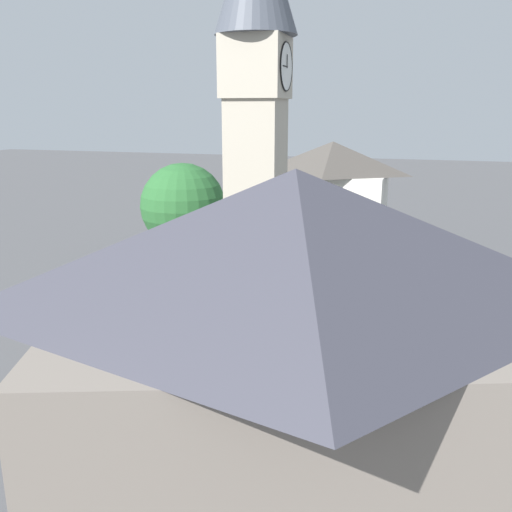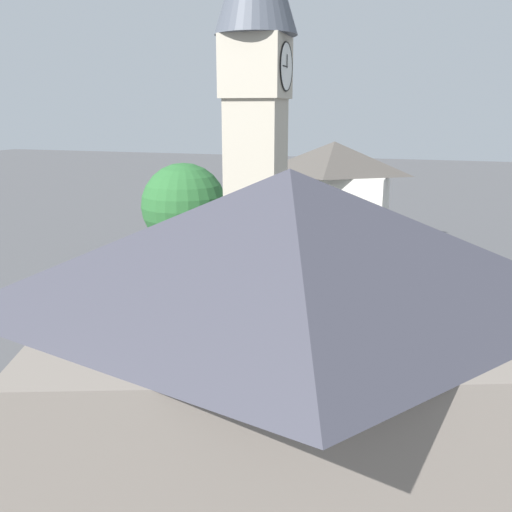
# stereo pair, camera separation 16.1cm
# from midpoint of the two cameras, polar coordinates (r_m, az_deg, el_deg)

# --- Properties ---
(ground_plane) EXTENTS (200.00, 200.00, 0.00)m
(ground_plane) POSITION_cam_midpoint_polar(r_m,az_deg,el_deg) (28.44, -0.16, -7.15)
(ground_plane) COLOR #4C4C4F
(clock_tower) EXTENTS (3.74, 3.74, 19.97)m
(clock_tower) POSITION_cam_midpoint_polar(r_m,az_deg,el_deg) (26.34, -0.18, 17.05)
(clock_tower) COLOR #A59C89
(clock_tower) RESTS_ON ground
(car_blue_kerb) EXTENTS (4.36, 3.72, 1.53)m
(car_blue_kerb) POSITION_cam_midpoint_polar(r_m,az_deg,el_deg) (20.09, -1.49, -14.77)
(car_blue_kerb) COLOR #236B38
(car_blue_kerb) RESTS_ON ground
(car_silver_kerb) EXTENTS (2.16, 4.29, 1.53)m
(car_silver_kerb) POSITION_cam_midpoint_polar(r_m,az_deg,el_deg) (31.55, -15.56, -3.97)
(car_silver_kerb) COLOR red
(car_silver_kerb) RESTS_ON ground
(car_red_corner) EXTENTS (3.20, 4.46, 1.53)m
(car_red_corner) POSITION_cam_midpoint_polar(r_m,az_deg,el_deg) (23.83, -15.69, -10.32)
(car_red_corner) COLOR black
(car_red_corner) RESTS_ON ground
(pedestrian) EXTENTS (0.54, 0.32, 1.69)m
(pedestrian) POSITION_cam_midpoint_polar(r_m,az_deg,el_deg) (20.78, 8.05, -13.07)
(pedestrian) COLOR #2D3351
(pedestrian) RESTS_ON ground
(tree) EXTENTS (5.68, 5.68, 7.29)m
(tree) POSITION_cam_midpoint_polar(r_m,az_deg,el_deg) (37.21, -7.68, 5.17)
(tree) COLOR brown
(tree) RESTS_ON ground
(building_shop_left) EXTENTS (8.68, 10.45, 9.76)m
(building_shop_left) POSITION_cam_midpoint_polar(r_m,az_deg,el_deg) (11.14, 3.24, -16.24)
(building_shop_left) COLOR slate
(building_shop_left) RESTS_ON ground
(building_corner_back) EXTENTS (6.29, 9.26, 8.15)m
(building_corner_back) POSITION_cam_midpoint_polar(r_m,az_deg,el_deg) (46.35, 7.72, 6.76)
(building_corner_back) COLOR silver
(building_corner_back) RESTS_ON ground
(road_sign) EXTENTS (0.60, 0.07, 2.80)m
(road_sign) POSITION_cam_midpoint_polar(r_m,az_deg,el_deg) (33.58, -6.47, -0.31)
(road_sign) COLOR gray
(road_sign) RESTS_ON ground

